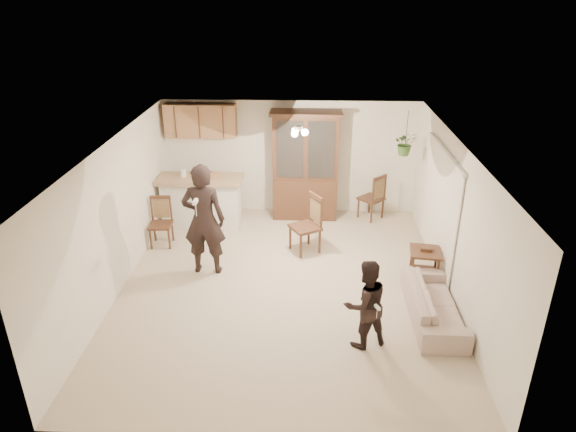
{
  "coord_description": "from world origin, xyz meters",
  "views": [
    {
      "loc": [
        0.39,
        -7.51,
        4.77
      ],
      "look_at": [
        0.06,
        0.4,
        1.14
      ],
      "focal_mm": 32.0,
      "sensor_mm": 36.0,
      "label": 1
    }
  ],
  "objects_px": {
    "chair_hutch_left": "(305,236)",
    "chair_hutch_right": "(371,206)",
    "sofa": "(435,298)",
    "china_hutch": "(305,166)",
    "adult": "(204,226)",
    "child": "(365,304)",
    "side_table": "(424,265)",
    "chair_bar": "(161,232)"
  },
  "relations": [
    {
      "from": "child",
      "to": "chair_hutch_left",
      "type": "bearing_deg",
      "value": -95.67
    },
    {
      "from": "child",
      "to": "china_hutch",
      "type": "relative_size",
      "value": 0.57
    },
    {
      "from": "adult",
      "to": "chair_hutch_left",
      "type": "distance_m",
      "value": 2.02
    },
    {
      "from": "adult",
      "to": "china_hutch",
      "type": "relative_size",
      "value": 0.77
    },
    {
      "from": "side_table",
      "to": "chair_bar",
      "type": "bearing_deg",
      "value": 167.22
    },
    {
      "from": "china_hutch",
      "to": "chair_hutch_right",
      "type": "xyz_separation_m",
      "value": [
        1.45,
        -0.05,
        -0.87
      ]
    },
    {
      "from": "child",
      "to": "chair_bar",
      "type": "relative_size",
      "value": 1.38
    },
    {
      "from": "adult",
      "to": "chair_hutch_right",
      "type": "xyz_separation_m",
      "value": [
        3.17,
        2.43,
        -0.61
      ]
    },
    {
      "from": "side_table",
      "to": "child",
      "type": "bearing_deg",
      "value": -124.0
    },
    {
      "from": "adult",
      "to": "side_table",
      "type": "height_order",
      "value": "adult"
    },
    {
      "from": "chair_bar",
      "to": "child",
      "type": "bearing_deg",
      "value": -41.46
    },
    {
      "from": "child",
      "to": "chair_hutch_right",
      "type": "relative_size",
      "value": 1.31
    },
    {
      "from": "side_table",
      "to": "chair_bar",
      "type": "relative_size",
      "value": 0.66
    },
    {
      "from": "china_hutch",
      "to": "chair_bar",
      "type": "bearing_deg",
      "value": -151.35
    },
    {
      "from": "adult",
      "to": "side_table",
      "type": "xyz_separation_m",
      "value": [
        3.83,
        -0.16,
        -0.6
      ]
    },
    {
      "from": "sofa",
      "to": "chair_hutch_right",
      "type": "relative_size",
      "value": 1.82
    },
    {
      "from": "side_table",
      "to": "sofa",
      "type": "bearing_deg",
      "value": -93.5
    },
    {
      "from": "adult",
      "to": "child",
      "type": "bearing_deg",
      "value": 144.29
    },
    {
      "from": "side_table",
      "to": "chair_bar",
      "type": "xyz_separation_m",
      "value": [
        -4.9,
        1.11,
        -0.02
      ]
    },
    {
      "from": "adult",
      "to": "china_hutch",
      "type": "bearing_deg",
      "value": -124.05
    },
    {
      "from": "chair_bar",
      "to": "chair_hutch_left",
      "type": "relative_size",
      "value": 0.86
    },
    {
      "from": "adult",
      "to": "chair_hutch_right",
      "type": "bearing_deg",
      "value": -141.71
    },
    {
      "from": "sofa",
      "to": "adult",
      "type": "bearing_deg",
      "value": 71.07
    },
    {
      "from": "chair_hutch_right",
      "to": "child",
      "type": "bearing_deg",
      "value": 39.24
    },
    {
      "from": "chair_hutch_right",
      "to": "adult",
      "type": "bearing_deg",
      "value": -6.16
    },
    {
      "from": "sofa",
      "to": "child",
      "type": "distance_m",
      "value": 1.35
    },
    {
      "from": "chair_bar",
      "to": "chair_hutch_left",
      "type": "height_order",
      "value": "chair_hutch_left"
    },
    {
      "from": "adult",
      "to": "chair_hutch_left",
      "type": "xyz_separation_m",
      "value": [
        1.75,
        0.83,
        -0.58
      ]
    },
    {
      "from": "chair_hutch_left",
      "to": "china_hutch",
      "type": "bearing_deg",
      "value": 150.18
    },
    {
      "from": "sofa",
      "to": "chair_bar",
      "type": "distance_m",
      "value": 5.33
    },
    {
      "from": "chair_hutch_left",
      "to": "chair_hutch_right",
      "type": "distance_m",
      "value": 2.14
    },
    {
      "from": "child",
      "to": "chair_hutch_left",
      "type": "height_order",
      "value": "child"
    },
    {
      "from": "side_table",
      "to": "chair_hutch_right",
      "type": "bearing_deg",
      "value": 104.23
    },
    {
      "from": "china_hutch",
      "to": "side_table",
      "type": "distance_m",
      "value": 3.47
    },
    {
      "from": "china_hutch",
      "to": "chair_hutch_right",
      "type": "height_order",
      "value": "china_hutch"
    },
    {
      "from": "china_hutch",
      "to": "chair_hutch_right",
      "type": "bearing_deg",
      "value": -1.58
    },
    {
      "from": "sofa",
      "to": "side_table",
      "type": "relative_size",
      "value": 2.92
    },
    {
      "from": "child",
      "to": "chair_bar",
      "type": "xyz_separation_m",
      "value": [
        -3.7,
        2.9,
        -0.4
      ]
    },
    {
      "from": "adult",
      "to": "chair_bar",
      "type": "distance_m",
      "value": 1.57
    },
    {
      "from": "side_table",
      "to": "chair_hutch_left",
      "type": "relative_size",
      "value": 0.56
    },
    {
      "from": "sofa",
      "to": "chair_hutch_right",
      "type": "bearing_deg",
      "value": 9.0
    },
    {
      "from": "sofa",
      "to": "chair_hutch_left",
      "type": "bearing_deg",
      "value": 43.51
    }
  ]
}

